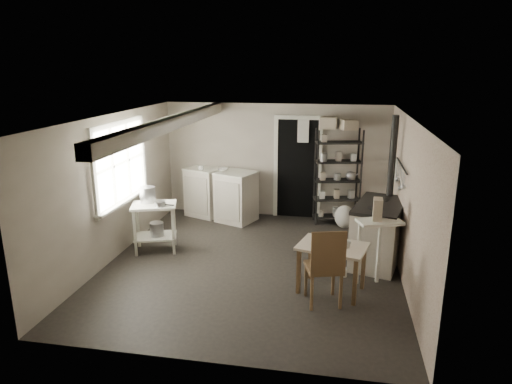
% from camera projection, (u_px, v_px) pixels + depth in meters
% --- Properties ---
extents(floor, '(5.00, 5.00, 0.00)m').
position_uv_depth(floor, '(253.00, 264.00, 7.18)').
color(floor, black).
rests_on(floor, ground).
extents(ceiling, '(5.00, 5.00, 0.00)m').
position_uv_depth(ceiling, '(252.00, 117.00, 6.56)').
color(ceiling, beige).
rests_on(ceiling, wall_back).
extents(wall_back, '(4.50, 0.02, 2.30)m').
position_uv_depth(wall_back, '(275.00, 161.00, 9.24)').
color(wall_back, '#ABA192').
rests_on(wall_back, ground).
extents(wall_front, '(4.50, 0.02, 2.30)m').
position_uv_depth(wall_front, '(205.00, 262.00, 4.50)').
color(wall_front, '#ABA192').
rests_on(wall_front, ground).
extents(wall_left, '(0.02, 5.00, 2.30)m').
position_uv_depth(wall_left, '(114.00, 187.00, 7.26)').
color(wall_left, '#ABA192').
rests_on(wall_left, ground).
extents(wall_right, '(0.02, 5.00, 2.30)m').
position_uv_depth(wall_right, '(408.00, 202.00, 6.48)').
color(wall_right, '#ABA192').
rests_on(wall_right, ground).
extents(window, '(0.12, 1.76, 1.28)m').
position_uv_depth(window, '(120.00, 163.00, 7.35)').
color(window, silver).
rests_on(window, wall_left).
extents(doorway, '(0.96, 0.10, 2.08)m').
position_uv_depth(doorway, '(297.00, 169.00, 9.17)').
color(doorway, silver).
rests_on(doorway, ground).
extents(ceiling_beam, '(0.18, 5.00, 0.18)m').
position_uv_depth(ceiling_beam, '(173.00, 122.00, 6.80)').
color(ceiling_beam, silver).
rests_on(ceiling_beam, ceiling).
extents(wallpaper_panel, '(0.01, 5.00, 2.30)m').
position_uv_depth(wallpaper_panel, '(407.00, 202.00, 6.48)').
color(wallpaper_panel, beige).
rests_on(wallpaper_panel, wall_right).
extents(utensil_rail, '(0.06, 1.20, 0.44)m').
position_uv_depth(utensil_rail, '(401.00, 165.00, 6.95)').
color(utensil_rail, '#AEAEB0').
rests_on(utensil_rail, wall_right).
extents(prep_table, '(0.83, 0.70, 0.82)m').
position_uv_depth(prep_table, '(155.00, 228.00, 7.62)').
color(prep_table, silver).
rests_on(prep_table, ground).
extents(stockpot, '(0.32, 0.32, 0.28)m').
position_uv_depth(stockpot, '(148.00, 195.00, 7.59)').
color(stockpot, '#AEAEB0').
rests_on(stockpot, prep_table).
extents(saucepan, '(0.22, 0.22, 0.10)m').
position_uv_depth(saucepan, '(160.00, 204.00, 7.38)').
color(saucepan, '#AEAEB0').
rests_on(saucepan, prep_table).
extents(bucket, '(0.25, 0.25, 0.24)m').
position_uv_depth(bucket, '(157.00, 229.00, 7.59)').
color(bucket, '#AEAEB0').
rests_on(bucket, prep_table).
extents(base_cabinets, '(1.66, 1.16, 1.00)m').
position_uv_depth(base_cabinets, '(221.00, 196.00, 9.27)').
color(base_cabinets, beige).
rests_on(base_cabinets, ground).
extents(mixing_bowl, '(0.34, 0.34, 0.06)m').
position_uv_depth(mixing_bowl, '(223.00, 173.00, 9.08)').
color(mixing_bowl, silver).
rests_on(mixing_bowl, base_cabinets).
extents(counter_cup, '(0.15, 0.15, 0.09)m').
position_uv_depth(counter_cup, '(201.00, 172.00, 9.11)').
color(counter_cup, silver).
rests_on(counter_cup, base_cabinets).
extents(shelf_rack, '(0.93, 0.52, 1.86)m').
position_uv_depth(shelf_rack, '(337.00, 176.00, 8.84)').
color(shelf_rack, black).
rests_on(shelf_rack, ground).
extents(shelf_jar, '(0.10, 0.10, 0.17)m').
position_uv_depth(shelf_jar, '(325.00, 154.00, 8.81)').
color(shelf_jar, silver).
rests_on(shelf_jar, shelf_rack).
extents(storage_box_a, '(0.34, 0.30, 0.22)m').
position_uv_depth(storage_box_a, '(329.00, 121.00, 8.64)').
color(storage_box_a, beige).
rests_on(storage_box_a, shelf_rack).
extents(storage_box_b, '(0.36, 0.35, 0.18)m').
position_uv_depth(storage_box_b, '(349.00, 123.00, 8.49)').
color(storage_box_b, beige).
rests_on(storage_box_b, shelf_rack).
extents(stove, '(0.96, 1.36, 0.96)m').
position_uv_depth(stove, '(378.00, 236.00, 7.17)').
color(stove, beige).
rests_on(stove, ground).
extents(stovepipe, '(0.12, 0.12, 1.34)m').
position_uv_depth(stovepipe, '(392.00, 158.00, 7.29)').
color(stovepipe, black).
rests_on(stovepipe, stove).
extents(side_ledge, '(0.69, 0.52, 0.94)m').
position_uv_depth(side_ledge, '(377.00, 254.00, 6.48)').
color(side_ledge, silver).
rests_on(side_ledge, ground).
extents(oats_box, '(0.13, 0.21, 0.31)m').
position_uv_depth(oats_box, '(377.00, 215.00, 6.35)').
color(oats_box, beige).
rests_on(oats_box, side_ledge).
extents(work_table, '(1.02, 0.83, 0.68)m').
position_uv_depth(work_table, '(332.00, 266.00, 6.24)').
color(work_table, beige).
rests_on(work_table, ground).
extents(table_cup, '(0.11, 0.11, 0.09)m').
position_uv_depth(table_cup, '(347.00, 239.00, 6.03)').
color(table_cup, silver).
rests_on(table_cup, work_table).
extents(chair, '(0.55, 0.57, 1.07)m').
position_uv_depth(chair, '(324.00, 268.00, 5.90)').
color(chair, brown).
rests_on(chair, ground).
extents(flour_sack, '(0.44, 0.40, 0.45)m').
position_uv_depth(flour_sack, '(345.00, 216.00, 8.72)').
color(flour_sack, beige).
rests_on(flour_sack, ground).
extents(floor_crock, '(0.13, 0.13, 0.13)m').
position_uv_depth(floor_crock, '(344.00, 272.00, 6.75)').
color(floor_crock, silver).
rests_on(floor_crock, ground).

